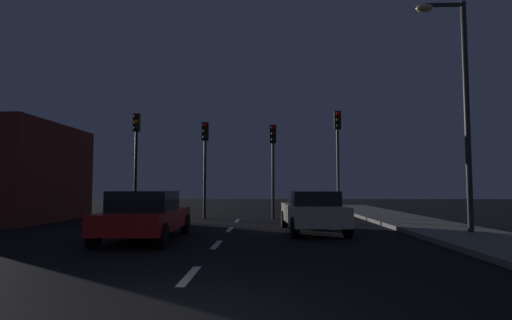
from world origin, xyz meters
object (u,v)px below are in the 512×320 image
(traffic_signal_center_left, at_px, (205,151))
(car_stopped_ahead, at_px, (312,211))
(traffic_signal_far_left, at_px, (136,145))
(traffic_signal_far_right, at_px, (338,144))
(traffic_signal_center_right, at_px, (273,152))
(street_lamp_right, at_px, (459,95))
(car_adjacent_lane, at_px, (146,215))

(traffic_signal_center_left, distance_m, car_stopped_ahead, 7.73)
(traffic_signal_far_left, bearing_deg, traffic_signal_far_right, 0.00)
(traffic_signal_center_right, distance_m, traffic_signal_far_right, 3.21)
(traffic_signal_far_left, xyz_separation_m, street_lamp_right, (12.72, -6.75, 0.88))
(traffic_signal_far_left, bearing_deg, car_adjacent_lane, -69.44)
(traffic_signal_far_left, height_order, street_lamp_right, street_lamp_right)
(traffic_signal_center_left, bearing_deg, traffic_signal_center_right, -0.01)
(traffic_signal_far_left, xyz_separation_m, car_stopped_ahead, (8.10, -5.60, -2.91))
(street_lamp_right, bearing_deg, car_stopped_ahead, 165.99)
(car_adjacent_lane, bearing_deg, car_stopped_ahead, 22.53)
(street_lamp_right, bearing_deg, traffic_signal_center_left, 143.94)
(street_lamp_right, bearing_deg, car_adjacent_lane, -174.17)
(traffic_signal_far_right, height_order, car_adjacent_lane, traffic_signal_far_right)
(traffic_signal_center_right, relative_size, traffic_signal_far_right, 0.87)
(traffic_signal_center_left, relative_size, traffic_signal_far_right, 0.90)
(car_stopped_ahead, xyz_separation_m, street_lamp_right, (4.62, -1.15, 3.79))
(car_stopped_ahead, relative_size, car_adjacent_lane, 0.98)
(traffic_signal_far_right, bearing_deg, traffic_signal_center_left, -179.99)
(traffic_signal_center_right, bearing_deg, car_adjacent_lane, -116.81)
(street_lamp_right, bearing_deg, traffic_signal_far_right, 111.89)
(traffic_signal_far_left, distance_m, traffic_signal_center_right, 6.84)
(traffic_signal_center_left, xyz_separation_m, street_lamp_right, (9.27, -6.75, 1.18))
(traffic_signal_far_left, distance_m, street_lamp_right, 14.43)
(street_lamp_right, bearing_deg, traffic_signal_far_left, 152.05)
(car_stopped_ahead, height_order, car_adjacent_lane, car_adjacent_lane)
(traffic_signal_far_right, bearing_deg, car_adjacent_lane, -132.49)
(traffic_signal_center_left, distance_m, traffic_signal_center_right, 3.37)
(traffic_signal_center_left, height_order, street_lamp_right, street_lamp_right)
(traffic_signal_far_left, relative_size, traffic_signal_center_right, 1.13)
(car_stopped_ahead, bearing_deg, traffic_signal_center_right, 102.84)
(car_stopped_ahead, relative_size, street_lamp_right, 0.57)
(traffic_signal_far_right, xyz_separation_m, car_stopped_ahead, (-1.91, -5.60, -2.95))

